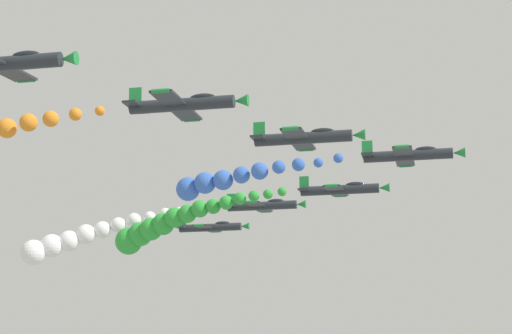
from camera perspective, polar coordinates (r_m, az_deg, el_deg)
The scene contains 10 objects.
airplane_lead at distance 92.32m, azimuth 9.77°, elevation 0.76°, with size 9.57×10.35×2.34m.
smoke_trail_lead at distance 96.42m, azimuth -2.09°, elevation -0.84°, with size 4.66×18.77×3.71m.
airplane_left_inner at distance 103.08m, azimuth 5.45°, elevation -1.44°, with size 9.55×10.35×2.47m.
smoke_trail_left_inner at distance 110.80m, azimuth -6.04°, elevation -3.76°, with size 7.89×22.91×6.44m.
airplane_right_inner at distance 82.09m, azimuth 3.14°, elevation 1.88°, with size 9.56×10.35×2.35m.
airplane_left_outer at distance 115.16m, azimuth 0.48°, elevation -2.48°, with size 9.56×10.35×2.35m.
smoke_trail_left_outer at distance 117.75m, azimuth -11.26°, elevation -4.47°, with size 8.15×23.75×8.21m.
airplane_right_outer at distance 75.08m, azimuth -4.63°, elevation 4.01°, with size 9.57×10.35×2.34m.
airplane_trailing at distance 127.84m, azimuth -2.86°, elevation -3.86°, with size 9.56×10.35×2.41m.
airplane_high_slot at distance 67.93m, azimuth -15.70°, elevation 6.39°, with size 9.55×10.35×2.54m.
Camera 1 is at (89.27, 18.75, 60.90)m, focal length 62.72 mm.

